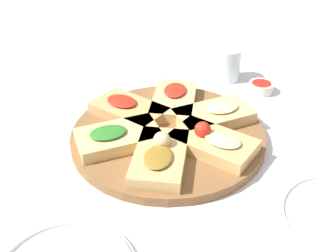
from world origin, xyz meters
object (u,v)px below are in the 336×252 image
serving_board (168,135)px  dipping_bowl (261,87)px  napkin_stack (115,67)px  water_glass (228,64)px

serving_board → dipping_bowl: (-0.32, -0.11, 0.00)m
serving_board → napkin_stack: 0.42m
water_glass → serving_board: bearing=37.8°
napkin_stack → serving_board: bearing=90.9°
water_glass → dipping_bowl: bearing=114.4°
serving_board → water_glass: 0.35m
serving_board → dipping_bowl: dipping_bowl is taller
napkin_stack → water_glass: bearing=144.0°
dipping_bowl → serving_board: bearing=18.7°
serving_board → water_glass: bearing=-142.2°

